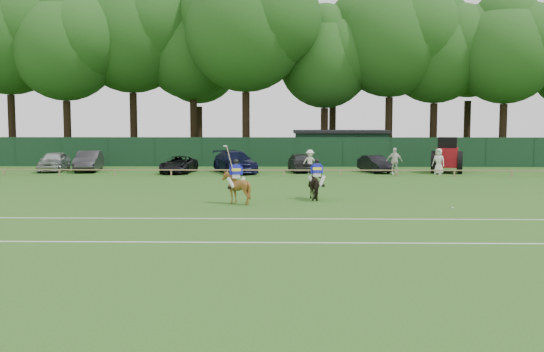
{
  "coord_description": "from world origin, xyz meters",
  "views": [
    {
      "loc": [
        1.17,
        -26.76,
        4.12
      ],
      "look_at": [
        0.5,
        3.0,
        1.4
      ],
      "focal_mm": 42.0,
      "sensor_mm": 36.0,
      "label": 1
    }
  ],
  "objects_px": {
    "sedan_grey": "(89,161)",
    "tractor": "(447,156)",
    "sedan_navy": "(235,162)",
    "spectator_left": "(310,162)",
    "utility_shed": "(340,147)",
    "horse_chestnut": "(236,188)",
    "horse_dark": "(317,185)",
    "spectator_right": "(439,161)",
    "polo_ball": "(452,208)",
    "suv_black": "(179,165)",
    "hatch_grey": "(301,162)",
    "estate_black": "(375,164)",
    "sedan_silver": "(54,161)",
    "spectator_mid": "(394,161)"
  },
  "relations": [
    {
      "from": "spectator_left",
      "to": "tractor",
      "type": "height_order",
      "value": "tractor"
    },
    {
      "from": "estate_black",
      "to": "spectator_right",
      "type": "height_order",
      "value": "spectator_right"
    },
    {
      "from": "horse_chestnut",
      "to": "spectator_mid",
      "type": "height_order",
      "value": "spectator_mid"
    },
    {
      "from": "suv_black",
      "to": "polo_ball",
      "type": "distance_m",
      "value": 24.39
    },
    {
      "from": "polo_ball",
      "to": "horse_chestnut",
      "type": "bearing_deg",
      "value": 171.21
    },
    {
      "from": "sedan_navy",
      "to": "hatch_grey",
      "type": "distance_m",
      "value": 5.1
    },
    {
      "from": "spectator_left",
      "to": "spectator_mid",
      "type": "relative_size",
      "value": 0.91
    },
    {
      "from": "horse_chestnut",
      "to": "polo_ball",
      "type": "height_order",
      "value": "horse_chestnut"
    },
    {
      "from": "sedan_navy",
      "to": "spectator_left",
      "type": "distance_m",
      "value": 5.72
    },
    {
      "from": "hatch_grey",
      "to": "sedan_navy",
      "type": "bearing_deg",
      "value": -177.44
    },
    {
      "from": "sedan_grey",
      "to": "sedan_navy",
      "type": "xyz_separation_m",
      "value": [
        11.43,
        -0.99,
        0.02
      ]
    },
    {
      "from": "estate_black",
      "to": "tractor",
      "type": "xyz_separation_m",
      "value": [
        5.39,
        -0.3,
        0.63
      ]
    },
    {
      "from": "hatch_grey",
      "to": "utility_shed",
      "type": "xyz_separation_m",
      "value": [
        3.69,
        8.06,
        0.81
      ]
    },
    {
      "from": "spectator_right",
      "to": "polo_ball",
      "type": "relative_size",
      "value": 21.11
    },
    {
      "from": "suv_black",
      "to": "estate_black",
      "type": "height_order",
      "value": "estate_black"
    },
    {
      "from": "horse_dark",
      "to": "tractor",
      "type": "bearing_deg",
      "value": -131.77
    },
    {
      "from": "horse_dark",
      "to": "utility_shed",
      "type": "distance_m",
      "value": 25.04
    },
    {
      "from": "spectator_right",
      "to": "tractor",
      "type": "distance_m",
      "value": 1.78
    },
    {
      "from": "horse_chestnut",
      "to": "utility_shed",
      "type": "xyz_separation_m",
      "value": [
        7.24,
        26.42,
        0.75
      ]
    },
    {
      "from": "spectator_mid",
      "to": "tractor",
      "type": "xyz_separation_m",
      "value": [
        4.28,
        1.79,
        0.28
      ]
    },
    {
      "from": "horse_dark",
      "to": "suv_black",
      "type": "relative_size",
      "value": 0.39
    },
    {
      "from": "hatch_grey",
      "to": "suv_black",
      "type": "bearing_deg",
      "value": -179.92
    },
    {
      "from": "sedan_grey",
      "to": "tractor",
      "type": "distance_m",
      "value": 27.48
    },
    {
      "from": "hatch_grey",
      "to": "spectator_right",
      "type": "height_order",
      "value": "spectator_right"
    },
    {
      "from": "spectator_mid",
      "to": "polo_ball",
      "type": "distance_m",
      "value": 17.53
    },
    {
      "from": "sedan_grey",
      "to": "spectator_left",
      "type": "height_order",
      "value": "spectator_left"
    },
    {
      "from": "horse_dark",
      "to": "spectator_left",
      "type": "bearing_deg",
      "value": -99.27
    },
    {
      "from": "spectator_mid",
      "to": "spectator_right",
      "type": "height_order",
      "value": "spectator_mid"
    },
    {
      "from": "sedan_grey",
      "to": "sedan_navy",
      "type": "relative_size",
      "value": 0.86
    },
    {
      "from": "sedan_grey",
      "to": "suv_black",
      "type": "xyz_separation_m",
      "value": [
        7.23,
        -1.32,
        -0.16
      ]
    },
    {
      "from": "horse_dark",
      "to": "sedan_silver",
      "type": "bearing_deg",
      "value": -49.16
    },
    {
      "from": "horse_chestnut",
      "to": "suv_black",
      "type": "height_order",
      "value": "horse_chestnut"
    },
    {
      "from": "sedan_grey",
      "to": "sedan_navy",
      "type": "distance_m",
      "value": 11.47
    },
    {
      "from": "suv_black",
      "to": "spectator_mid",
      "type": "xyz_separation_m",
      "value": [
        15.96,
        -1.18,
        0.35
      ]
    },
    {
      "from": "horse_dark",
      "to": "sedan_navy",
      "type": "distance_m",
      "value": 16.77
    },
    {
      "from": "estate_black",
      "to": "polo_ball",
      "type": "distance_m",
      "value": 19.62
    },
    {
      "from": "horse_chestnut",
      "to": "utility_shed",
      "type": "relative_size",
      "value": 0.19
    },
    {
      "from": "polo_ball",
      "to": "utility_shed",
      "type": "height_order",
      "value": "utility_shed"
    },
    {
      "from": "utility_shed",
      "to": "tractor",
      "type": "height_order",
      "value": "utility_shed"
    },
    {
      "from": "sedan_grey",
      "to": "polo_ball",
      "type": "xyz_separation_m",
      "value": [
        22.88,
        -20.01,
        -0.74
      ]
    },
    {
      "from": "hatch_grey",
      "to": "horse_chestnut",
      "type": "bearing_deg",
      "value": -108.38
    },
    {
      "from": "hatch_grey",
      "to": "spectator_right",
      "type": "xyz_separation_m",
      "value": [
        10.02,
        -2.05,
        0.23
      ]
    },
    {
      "from": "sedan_silver",
      "to": "hatch_grey",
      "type": "height_order",
      "value": "sedan_silver"
    },
    {
      "from": "sedan_grey",
      "to": "spectator_right",
      "type": "xyz_separation_m",
      "value": [
        26.48,
        -2.15,
        0.16
      ]
    },
    {
      "from": "suv_black",
      "to": "utility_shed",
      "type": "distance_m",
      "value": 15.93
    },
    {
      "from": "sedan_silver",
      "to": "sedan_navy",
      "type": "bearing_deg",
      "value": -9.96
    },
    {
      "from": "sedan_grey",
      "to": "suv_black",
      "type": "relative_size",
      "value": 1.05
    },
    {
      "from": "sedan_grey",
      "to": "utility_shed",
      "type": "xyz_separation_m",
      "value": [
        20.15,
        7.96,
        0.75
      ]
    },
    {
      "from": "sedan_navy",
      "to": "utility_shed",
      "type": "bearing_deg",
      "value": 23.71
    },
    {
      "from": "tractor",
      "to": "horse_chestnut",
      "type": "bearing_deg",
      "value": -112.71
    }
  ]
}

